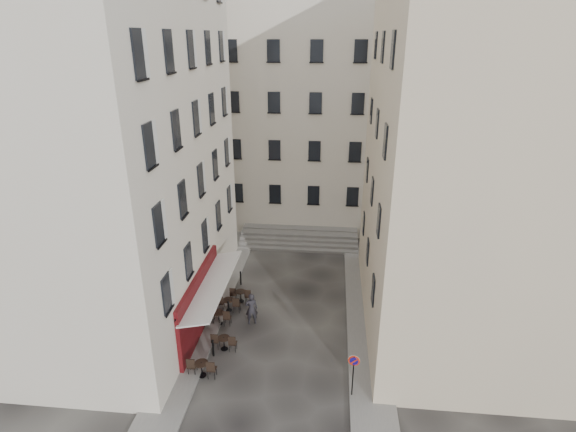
# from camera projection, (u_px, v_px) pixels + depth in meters

# --- Properties ---
(ground) EXTENTS (90.00, 90.00, 0.00)m
(ground) POSITION_uv_depth(u_px,v_px,m) (280.00, 347.00, 23.24)
(ground) COLOR black
(ground) RESTS_ON ground
(sidewalk_left) EXTENTS (2.00, 22.00, 0.12)m
(sidewalk_left) POSITION_uv_depth(u_px,v_px,m) (214.00, 299.00, 27.33)
(sidewalk_left) COLOR slate
(sidewalk_left) RESTS_ON ground
(sidewalk_right) EXTENTS (2.00, 18.00, 0.12)m
(sidewalk_right) POSITION_uv_depth(u_px,v_px,m) (364.00, 318.00, 25.57)
(sidewalk_right) COLOR slate
(sidewalk_right) RESTS_ON ground
(building_left) EXTENTS (12.20, 16.20, 20.60)m
(building_left) POSITION_uv_depth(u_px,v_px,m) (83.00, 133.00, 23.12)
(building_left) COLOR beige
(building_left) RESTS_ON ground
(building_right) EXTENTS (12.20, 14.20, 18.60)m
(building_right) POSITION_uv_depth(u_px,v_px,m) (499.00, 160.00, 22.00)
(building_right) COLOR beige
(building_right) RESTS_ON ground
(building_back) EXTENTS (18.20, 10.20, 18.60)m
(building_back) POSITION_uv_depth(u_px,v_px,m) (294.00, 109.00, 37.37)
(building_back) COLOR beige
(building_back) RESTS_ON ground
(cafe_storefront) EXTENTS (1.74, 7.30, 3.50)m
(cafe_storefront) POSITION_uv_depth(u_px,v_px,m) (201.00, 301.00, 23.86)
(cafe_storefront) COLOR #460A0B
(cafe_storefront) RESTS_ON ground
(stone_steps) EXTENTS (9.00, 3.15, 0.80)m
(stone_steps) POSITION_uv_depth(u_px,v_px,m) (299.00, 239.00, 34.69)
(stone_steps) COLOR #5C5957
(stone_steps) RESTS_ON ground
(bollard_near) EXTENTS (0.12, 0.12, 0.98)m
(bollard_near) POSITION_uv_depth(u_px,v_px,m) (213.00, 347.00, 22.43)
(bollard_near) COLOR black
(bollard_near) RESTS_ON ground
(bollard_mid) EXTENTS (0.12, 0.12, 0.98)m
(bollard_mid) POSITION_uv_depth(u_px,v_px,m) (229.00, 308.00, 25.65)
(bollard_mid) COLOR black
(bollard_mid) RESTS_ON ground
(bollard_far) EXTENTS (0.12, 0.12, 0.98)m
(bollard_far) POSITION_uv_depth(u_px,v_px,m) (241.00, 277.00, 28.88)
(bollard_far) COLOR black
(bollard_far) RESTS_ON ground
(no_parking_sign) EXTENTS (0.51, 0.12, 2.25)m
(no_parking_sign) POSITION_uv_depth(u_px,v_px,m) (353.00, 368.00, 19.47)
(no_parking_sign) COLOR black
(no_parking_sign) RESTS_ON ground
(bistro_table_a) EXTENTS (1.39, 0.65, 0.98)m
(bistro_table_a) POSITION_uv_depth(u_px,v_px,m) (202.00, 367.00, 21.11)
(bistro_table_a) COLOR black
(bistro_table_a) RESTS_ON ground
(bistro_table_b) EXTENTS (1.32, 0.62, 0.93)m
(bistro_table_b) POSITION_uv_depth(u_px,v_px,m) (224.00, 342.00, 22.91)
(bistro_table_b) COLOR black
(bistro_table_b) RESTS_ON ground
(bistro_table_c) EXTENTS (1.37, 0.64, 0.97)m
(bistro_table_c) POSITION_uv_depth(u_px,v_px,m) (219.00, 317.00, 24.93)
(bistro_table_c) COLOR black
(bistro_table_c) RESTS_ON ground
(bistro_table_d) EXTENTS (1.38, 0.65, 0.97)m
(bistro_table_d) POSITION_uv_depth(u_px,v_px,m) (229.00, 304.00, 26.13)
(bistro_table_d) COLOR black
(bistro_table_d) RESTS_ON ground
(bistro_table_e) EXTENTS (1.32, 0.62, 0.93)m
(bistro_table_e) POSITION_uv_depth(u_px,v_px,m) (241.00, 295.00, 27.04)
(bistro_table_e) COLOR black
(bistro_table_e) RESTS_ON ground
(pedestrian) EXTENTS (0.79, 0.63, 1.90)m
(pedestrian) POSITION_uv_depth(u_px,v_px,m) (251.00, 309.00, 24.85)
(pedestrian) COLOR black
(pedestrian) RESTS_ON ground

